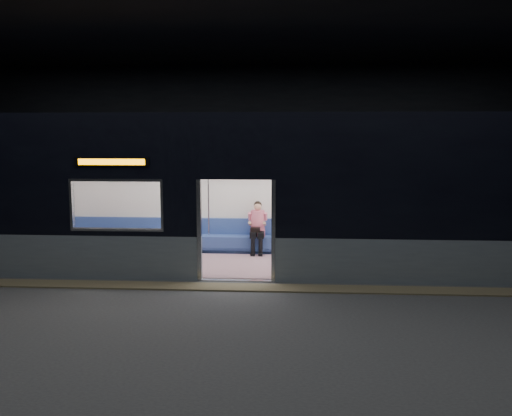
# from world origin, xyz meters

# --- Properties ---
(station_floor) EXTENTS (24.00, 14.00, 0.01)m
(station_floor) POSITION_xyz_m (0.00, 0.00, -0.01)
(station_floor) COLOR #47494C
(station_floor) RESTS_ON ground
(station_envelope) EXTENTS (24.00, 14.00, 5.00)m
(station_envelope) POSITION_xyz_m (0.00, 0.00, 3.66)
(station_envelope) COLOR black
(station_envelope) RESTS_ON station_floor
(tactile_strip) EXTENTS (22.80, 0.50, 0.03)m
(tactile_strip) POSITION_xyz_m (0.00, 0.55, 0.01)
(tactile_strip) COLOR #8C7F59
(tactile_strip) RESTS_ON station_floor
(metro_car) EXTENTS (18.00, 3.04, 3.35)m
(metro_car) POSITION_xyz_m (-0.00, 2.54, 1.85)
(metro_car) COLOR #8897A2
(metro_car) RESTS_ON station_floor
(passenger) EXTENTS (0.37, 0.63, 1.27)m
(passenger) POSITION_xyz_m (0.27, 3.55, 0.76)
(passenger) COLOR black
(passenger) RESTS_ON metro_car
(handbag) EXTENTS (0.24, 0.21, 0.11)m
(handbag) POSITION_xyz_m (0.23, 3.35, 0.65)
(handbag) COLOR black
(handbag) RESTS_ON passenger
(transit_map) EXTENTS (1.05, 0.03, 0.68)m
(transit_map) POSITION_xyz_m (3.77, 3.85, 1.49)
(transit_map) COLOR white
(transit_map) RESTS_ON metro_car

